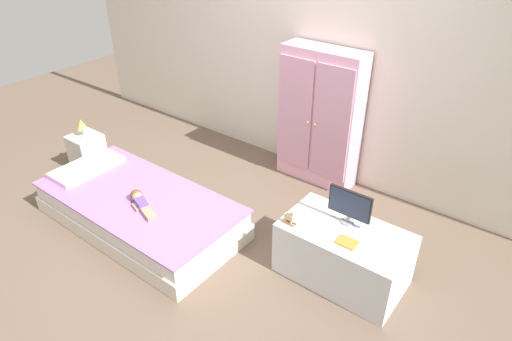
% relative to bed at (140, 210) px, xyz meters
% --- Properties ---
extents(ground_plane, '(10.00, 10.00, 0.02)m').
position_rel_bed_xyz_m(ground_plane, '(0.68, 0.20, -0.16)').
color(ground_plane, brown).
extents(back_wall, '(6.40, 0.05, 2.70)m').
position_rel_bed_xyz_m(back_wall, '(0.68, 1.77, 1.20)').
color(back_wall, silver).
rests_on(back_wall, ground_plane).
extents(bed, '(1.81, 0.89, 0.30)m').
position_rel_bed_xyz_m(bed, '(0.00, 0.00, 0.00)').
color(bed, silver).
rests_on(bed, ground_plane).
extents(pillow, '(0.32, 0.64, 0.05)m').
position_rel_bed_xyz_m(pillow, '(-0.71, 0.00, 0.17)').
color(pillow, silver).
rests_on(pillow, bed).
extents(doll, '(0.38, 0.19, 0.10)m').
position_rel_bed_xyz_m(doll, '(0.11, -0.06, 0.19)').
color(doll, '#6B4CB2').
rests_on(doll, bed).
extents(nightstand, '(0.29, 0.29, 0.39)m').
position_rel_bed_xyz_m(nightstand, '(-1.15, 0.28, 0.05)').
color(nightstand, silver).
rests_on(nightstand, ground_plane).
extents(table_lamp, '(0.10, 0.10, 0.18)m').
position_rel_bed_xyz_m(table_lamp, '(-1.15, 0.28, 0.37)').
color(table_lamp, '#B7B2AD').
rests_on(table_lamp, nightstand).
extents(wardrobe, '(0.78, 0.31, 1.33)m').
position_rel_bed_xyz_m(wardrobe, '(0.81, 1.59, 0.52)').
color(wardrobe, '#EFADCC').
rests_on(wardrobe, ground_plane).
extents(tv_stand, '(0.90, 0.52, 0.44)m').
position_rel_bed_xyz_m(tv_stand, '(1.69, 0.49, 0.07)').
color(tv_stand, silver).
rests_on(tv_stand, ground_plane).
extents(tv_monitor, '(0.32, 0.10, 0.27)m').
position_rel_bed_xyz_m(tv_monitor, '(1.65, 0.58, 0.45)').
color(tv_monitor, '#99999E').
rests_on(tv_monitor, tv_stand).
extents(rocking_horse_toy, '(0.11, 0.04, 0.13)m').
position_rel_bed_xyz_m(rocking_horse_toy, '(1.33, 0.32, 0.36)').
color(rocking_horse_toy, '#8E6642').
rests_on(rocking_horse_toy, tv_stand).
extents(book_orange, '(0.14, 0.11, 0.01)m').
position_rel_bed_xyz_m(book_orange, '(1.76, 0.37, 0.30)').
color(book_orange, orange).
rests_on(book_orange, tv_stand).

